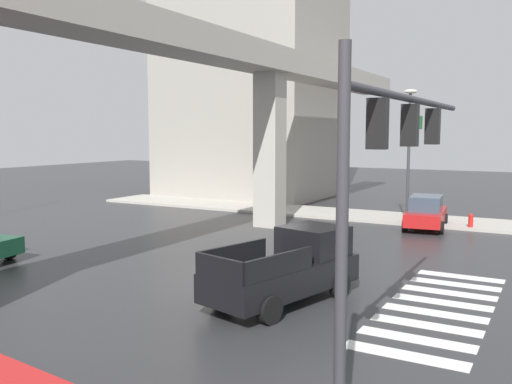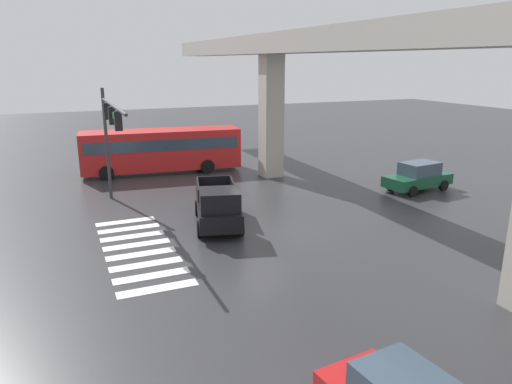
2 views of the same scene
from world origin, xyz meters
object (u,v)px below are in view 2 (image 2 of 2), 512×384
(pickup_truck, at_px, (218,206))
(city_bus, at_px, (161,148))
(sedan_dark_green, at_px, (418,177))
(traffic_signal_mast, at_px, (110,124))

(pickup_truck, bearing_deg, city_bus, -179.83)
(pickup_truck, height_order, sedan_dark_green, pickup_truck)
(sedan_dark_green, bearing_deg, city_bus, -129.21)
(city_bus, xyz_separation_m, sedan_dark_green, (10.81, 13.25, -0.87))
(city_bus, distance_m, sedan_dark_green, 17.12)
(pickup_truck, relative_size, traffic_signal_mast, 0.62)
(traffic_signal_mast, bearing_deg, pickup_truck, 43.98)
(pickup_truck, bearing_deg, sedan_dark_green, 96.44)
(pickup_truck, xyz_separation_m, traffic_signal_mast, (-4.29, -4.14, 3.57))
(sedan_dark_green, distance_m, traffic_signal_mast, 17.96)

